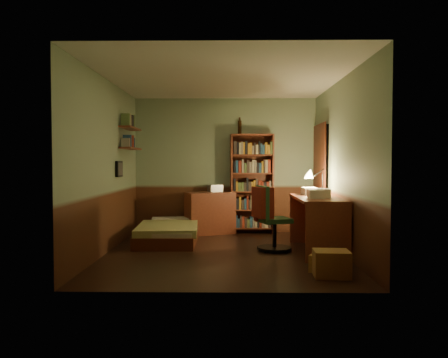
{
  "coord_description": "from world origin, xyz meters",
  "views": [
    {
      "loc": [
        0.09,
        -6.5,
        1.35
      ],
      "look_at": [
        0.0,
        0.25,
        1.1
      ],
      "focal_mm": 35.0,
      "sensor_mm": 36.0,
      "label": 1
    }
  ],
  "objects_px": {
    "cardboard_box_b": "(323,263)",
    "bed": "(169,226)",
    "office_chair": "(275,217)",
    "dresser": "(210,213)",
    "desk_lamp": "(323,177)",
    "cardboard_box_a": "(331,264)",
    "mini_stereo": "(215,188)",
    "desk": "(317,224)",
    "bookshelf": "(252,184)"
  },
  "relations": [
    {
      "from": "dresser",
      "to": "desk",
      "type": "height_order",
      "value": "desk"
    },
    {
      "from": "office_chair",
      "to": "cardboard_box_a",
      "type": "distance_m",
      "value": 1.66
    },
    {
      "from": "bookshelf",
      "to": "desk_lamp",
      "type": "xyz_separation_m",
      "value": [
        1.11,
        -1.15,
        0.17
      ]
    },
    {
      "from": "bed",
      "to": "desk",
      "type": "bearing_deg",
      "value": -20.64
    },
    {
      "from": "cardboard_box_a",
      "to": "bookshelf",
      "type": "bearing_deg",
      "value": 103.82
    },
    {
      "from": "mini_stereo",
      "to": "bookshelf",
      "type": "height_order",
      "value": "bookshelf"
    },
    {
      "from": "bed",
      "to": "mini_stereo",
      "type": "bearing_deg",
      "value": 49.62
    },
    {
      "from": "dresser",
      "to": "desk",
      "type": "bearing_deg",
      "value": -67.62
    },
    {
      "from": "cardboard_box_a",
      "to": "cardboard_box_b",
      "type": "relative_size",
      "value": 1.37
    },
    {
      "from": "mini_stereo",
      "to": "desk",
      "type": "distance_m",
      "value": 2.44
    },
    {
      "from": "bookshelf",
      "to": "cardboard_box_a",
      "type": "relative_size",
      "value": 4.57
    },
    {
      "from": "office_chair",
      "to": "cardboard_box_a",
      "type": "relative_size",
      "value": 2.5
    },
    {
      "from": "bed",
      "to": "cardboard_box_a",
      "type": "relative_size",
      "value": 4.23
    },
    {
      "from": "mini_stereo",
      "to": "office_chair",
      "type": "bearing_deg",
      "value": -84.71
    },
    {
      "from": "bookshelf",
      "to": "desk_lamp",
      "type": "relative_size",
      "value": 3.36
    },
    {
      "from": "bookshelf",
      "to": "cardboard_box_a",
      "type": "height_order",
      "value": "bookshelf"
    },
    {
      "from": "dresser",
      "to": "mini_stereo",
      "type": "distance_m",
      "value": 0.49
    },
    {
      "from": "desk_lamp",
      "to": "office_chair",
      "type": "relative_size",
      "value": 0.54
    },
    {
      "from": "desk",
      "to": "cardboard_box_b",
      "type": "relative_size",
      "value": 5.15
    },
    {
      "from": "bookshelf",
      "to": "desk_lamp",
      "type": "distance_m",
      "value": 1.61
    },
    {
      "from": "desk",
      "to": "cardboard_box_b",
      "type": "xyz_separation_m",
      "value": [
        -0.17,
        -1.24,
        -0.31
      ]
    },
    {
      "from": "desk",
      "to": "office_chair",
      "type": "height_order",
      "value": "office_chair"
    },
    {
      "from": "cardboard_box_b",
      "to": "bed",
      "type": "bearing_deg",
      "value": 136.44
    },
    {
      "from": "desk_lamp",
      "to": "office_chair",
      "type": "height_order",
      "value": "desk_lamp"
    },
    {
      "from": "bed",
      "to": "desk",
      "type": "xyz_separation_m",
      "value": [
        2.37,
        -0.86,
        0.16
      ]
    },
    {
      "from": "desk",
      "to": "office_chair",
      "type": "distance_m",
      "value": 0.65
    },
    {
      "from": "dresser",
      "to": "mini_stereo",
      "type": "height_order",
      "value": "mini_stereo"
    },
    {
      "from": "mini_stereo",
      "to": "desk",
      "type": "height_order",
      "value": "mini_stereo"
    },
    {
      "from": "mini_stereo",
      "to": "desk_lamp",
      "type": "height_order",
      "value": "desk_lamp"
    },
    {
      "from": "mini_stereo",
      "to": "desk",
      "type": "relative_size",
      "value": 0.16
    },
    {
      "from": "bookshelf",
      "to": "cardboard_box_a",
      "type": "xyz_separation_m",
      "value": [
        0.79,
        -3.2,
        -0.79
      ]
    },
    {
      "from": "office_chair",
      "to": "bed",
      "type": "bearing_deg",
      "value": 137.79
    },
    {
      "from": "bed",
      "to": "cardboard_box_b",
      "type": "distance_m",
      "value": 3.05
    },
    {
      "from": "bookshelf",
      "to": "cardboard_box_b",
      "type": "bearing_deg",
      "value": -81.19
    },
    {
      "from": "desk",
      "to": "cardboard_box_b",
      "type": "distance_m",
      "value": 1.29
    },
    {
      "from": "office_chair",
      "to": "dresser",
      "type": "bearing_deg",
      "value": 106.17
    },
    {
      "from": "dresser",
      "to": "desk",
      "type": "xyz_separation_m",
      "value": [
        1.7,
        -1.65,
        0.02
      ]
    },
    {
      "from": "bed",
      "to": "dresser",
      "type": "xyz_separation_m",
      "value": [
        0.67,
        0.79,
        0.13
      ]
    },
    {
      "from": "bed",
      "to": "dresser",
      "type": "height_order",
      "value": "dresser"
    },
    {
      "from": "dresser",
      "to": "cardboard_box_b",
      "type": "bearing_deg",
      "value": -85.5
    },
    {
      "from": "bed",
      "to": "office_chair",
      "type": "distance_m",
      "value": 1.92
    },
    {
      "from": "desk_lamp",
      "to": "cardboard_box_a",
      "type": "bearing_deg",
      "value": -111.89
    },
    {
      "from": "bed",
      "to": "bookshelf",
      "type": "height_order",
      "value": "bookshelf"
    },
    {
      "from": "desk",
      "to": "cardboard_box_a",
      "type": "height_order",
      "value": "desk"
    },
    {
      "from": "desk_lamp",
      "to": "dresser",
      "type": "bearing_deg",
      "value": 137.97
    },
    {
      "from": "desk_lamp",
      "to": "cardboard_box_a",
      "type": "xyz_separation_m",
      "value": [
        -0.32,
        -2.05,
        -0.96
      ]
    },
    {
      "from": "office_chair",
      "to": "cardboard_box_b",
      "type": "xyz_separation_m",
      "value": [
        0.47,
        -1.31,
        -0.41
      ]
    },
    {
      "from": "bookshelf",
      "to": "cardboard_box_a",
      "type": "bearing_deg",
      "value": -81.32
    },
    {
      "from": "desk",
      "to": "desk_lamp",
      "type": "xyz_separation_m",
      "value": [
        0.2,
        0.59,
        0.7
      ]
    },
    {
      "from": "desk",
      "to": "bookshelf",
      "type": "bearing_deg",
      "value": 117.99
    }
  ]
}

